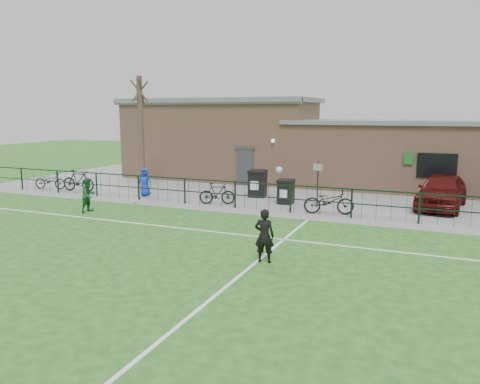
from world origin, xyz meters
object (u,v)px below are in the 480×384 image
at_px(bicycle_a, 50,181).
at_px(bicycle_d, 217,194).
at_px(wheelie_bin_right, 286,192).
at_px(spectator_child, 145,182).
at_px(wheelie_bin_left, 258,184).
at_px(outfield_player, 89,195).
at_px(car_maroon, 442,191).
at_px(bicycle_e, 329,201).
at_px(bare_tree, 141,134).
at_px(bicycle_b, 78,181).
at_px(ball_ground, 135,202).
at_px(sign_post, 318,184).

relative_size(bicycle_a, bicycle_d, 1.10).
relative_size(wheelie_bin_right, spectator_child, 0.73).
relative_size(wheelie_bin_left, bicycle_a, 0.69).
relative_size(spectator_child, outfield_player, 0.98).
distance_m(car_maroon, bicycle_e, 5.28).
bearing_deg(bare_tree, car_maroon, 3.87).
relative_size(bicycle_a, bicycle_e, 0.88).
distance_m(bicycle_b, ball_ground, 5.02).
distance_m(wheelie_bin_left, outfield_player, 8.04).
distance_m(bare_tree, ball_ground, 4.84).
relative_size(bare_tree, wheelie_bin_right, 5.89).
xyz_separation_m(bicycle_d, outfield_player, (-4.28, -3.52, 0.20)).
height_order(wheelie_bin_right, spectator_child, spectator_child).
bearing_deg(bicycle_e, spectator_child, 71.71).
xyz_separation_m(bare_tree, wheelie_bin_right, (8.24, -0.66, -2.47)).
bearing_deg(bicycle_e, outfield_player, 95.46).
bearing_deg(sign_post, ball_ground, -162.08).
bearing_deg(spectator_child, bicycle_e, -22.44).
bearing_deg(ball_ground, spectator_child, 110.57).
xyz_separation_m(spectator_child, outfield_player, (-0.06, -4.03, -0.00)).
bearing_deg(ball_ground, bicycle_a, 166.37).
relative_size(bare_tree, sign_post, 3.00).
bearing_deg(sign_post, spectator_child, -175.43).
xyz_separation_m(bare_tree, sign_post, (9.73, -0.84, -1.98)).
xyz_separation_m(wheelie_bin_right, spectator_child, (-7.04, -0.86, 0.19)).
distance_m(car_maroon, bicycle_a, 19.71).
xyz_separation_m(bare_tree, wheelie_bin_left, (6.41, 0.51, -2.37)).
xyz_separation_m(wheelie_bin_left, bicycle_d, (-1.00, -2.55, -0.13)).
xyz_separation_m(sign_post, ball_ground, (-7.84, -2.54, -0.92)).
bearing_deg(ball_ground, sign_post, 17.92).
bearing_deg(outfield_player, wheelie_bin_right, -48.44).
xyz_separation_m(bicycle_b, bicycle_d, (8.24, -0.31, -0.08)).
distance_m(wheelie_bin_left, sign_post, 3.61).
distance_m(bare_tree, spectator_child, 3.00).
bearing_deg(wheelie_bin_right, spectator_child, -177.82).
distance_m(car_maroon, bicycle_b, 17.80).
bearing_deg(car_maroon, wheelie_bin_right, -158.07).
xyz_separation_m(bicycle_b, bicycle_e, (13.35, -0.42, -0.04)).
relative_size(wheelie_bin_right, car_maroon, 0.23).
xyz_separation_m(car_maroon, bicycle_e, (-4.24, -3.14, -0.22)).
distance_m(bicycle_b, bicycle_d, 8.25).
height_order(bicycle_b, bicycle_d, bicycle_b).
height_order(bare_tree, bicycle_d, bare_tree).
relative_size(bare_tree, wheelie_bin_left, 4.90).
bearing_deg(sign_post, outfield_player, -151.28).
distance_m(wheelie_bin_right, sign_post, 1.58).
bearing_deg(bare_tree, bicycle_d, -20.61).
distance_m(bare_tree, wheelie_bin_right, 8.62).
height_order(wheelie_bin_right, bicycle_e, bicycle_e).
relative_size(bicycle_b, bicycle_d, 1.17).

